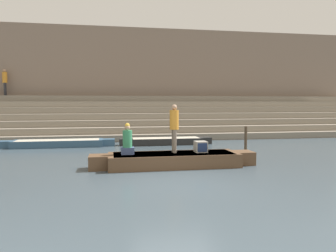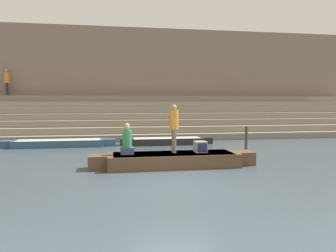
% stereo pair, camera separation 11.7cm
% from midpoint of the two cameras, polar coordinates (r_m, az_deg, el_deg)
% --- Properties ---
extents(ground_plane, '(120.00, 120.00, 0.00)m').
position_cam_midpoint_polar(ground_plane, '(9.90, 0.94, -9.41)').
color(ground_plane, '#3D4C56').
extents(ghat_steps, '(36.00, 4.92, 2.79)m').
position_cam_midpoint_polar(ghat_steps, '(22.48, -5.41, 0.73)').
color(ghat_steps, gray).
rests_on(ghat_steps, ground).
extents(back_wall, '(34.20, 1.28, 7.75)m').
position_cam_midpoint_polar(back_wall, '(24.84, -5.91, 7.64)').
color(back_wall, '#7F6B5B').
rests_on(back_wall, ground).
extents(rowboat_main, '(6.00, 1.57, 0.49)m').
position_cam_midpoint_polar(rowboat_main, '(11.90, 0.74, -5.84)').
color(rowboat_main, brown).
rests_on(rowboat_main, ground).
extents(person_standing, '(0.33, 0.33, 1.76)m').
position_cam_midpoint_polar(person_standing, '(11.90, 0.80, 0.21)').
color(person_standing, '#756656').
rests_on(person_standing, rowboat_main).
extents(person_rowing, '(0.46, 0.36, 1.11)m').
position_cam_midpoint_polar(person_rowing, '(11.65, -7.37, -2.72)').
color(person_rowing, '#3D4C75').
rests_on(person_rowing, rowboat_main).
extents(tv_set, '(0.44, 0.48, 0.40)m').
position_cam_midpoint_polar(tv_set, '(12.13, 5.44, -3.61)').
color(tv_set, '#9E998E').
rests_on(tv_set, rowboat_main).
extents(moored_boat_shore, '(5.83, 1.12, 0.37)m').
position_cam_midpoint_polar(moored_boat_shore, '(18.07, -18.74, -2.84)').
color(moored_boat_shore, '#33516B').
rests_on(moored_boat_shore, ground).
extents(moored_boat_distant, '(5.11, 1.12, 0.37)m').
position_cam_midpoint_polar(moored_boat_distant, '(18.11, -0.54, -2.60)').
color(moored_boat_distant, black).
rests_on(moored_boat_distant, ground).
extents(mooring_post, '(0.13, 0.13, 1.25)m').
position_cam_midpoint_polar(mooring_post, '(15.14, 13.16, -2.40)').
color(mooring_post, '#473828').
rests_on(mooring_post, ground).
extents(person_on_steps, '(0.31, 0.31, 1.77)m').
position_cam_midpoint_polar(person_on_steps, '(24.82, -26.67, 7.16)').
color(person_on_steps, '#28282D').
rests_on(person_on_steps, ghat_steps).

